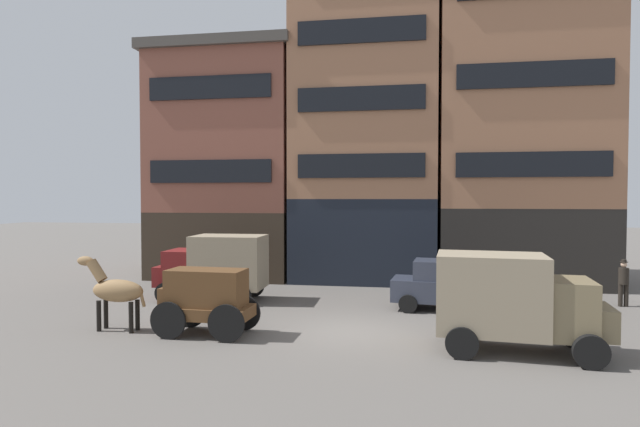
# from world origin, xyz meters

# --- Properties ---
(ground_plane) EXTENTS (120.00, 120.00, 0.00)m
(ground_plane) POSITION_xyz_m (0.00, 0.00, 0.00)
(ground_plane) COLOR #605B56
(building_far_left) EXTENTS (7.75, 7.13, 11.92)m
(building_far_left) POSITION_xyz_m (-7.48, 11.20, 6.00)
(building_far_left) COLOR #33281E
(building_far_left) RESTS_ON ground_plane
(building_center_left) EXTENTS (7.45, 7.13, 16.81)m
(building_center_left) POSITION_xyz_m (-0.23, 11.20, 8.45)
(building_center_left) COLOR black
(building_center_left) RESTS_ON ground_plane
(building_center_right) EXTENTS (8.22, 7.13, 15.78)m
(building_center_right) POSITION_xyz_m (7.25, 11.20, 7.93)
(building_center_right) COLOR black
(building_center_right) RESTS_ON ground_plane
(cargo_wagon) EXTENTS (2.96, 1.61, 1.98)m
(cargo_wagon) POSITION_xyz_m (-4.16, -1.08, 1.15)
(cargo_wagon) COLOR brown
(cargo_wagon) RESTS_ON ground_plane
(draft_horse) EXTENTS (2.35, 0.66, 2.30)m
(draft_horse) POSITION_xyz_m (-7.11, -1.07, 1.27)
(draft_horse) COLOR #937047
(draft_horse) RESTS_ON ground_plane
(delivery_truck_near) EXTENTS (4.49, 2.49, 2.62)m
(delivery_truck_near) POSITION_xyz_m (4.64, -1.45, 1.42)
(delivery_truck_near) COLOR #7A6B4C
(delivery_truck_near) RESTS_ON ground_plane
(delivery_truck_far) EXTENTS (4.39, 2.20, 2.62)m
(delivery_truck_far) POSITION_xyz_m (-5.74, 3.89, 1.42)
(delivery_truck_far) COLOR maroon
(delivery_truck_far) RESTS_ON ground_plane
(sedan_dark) EXTENTS (3.86, 2.20, 1.83)m
(sedan_dark) POSITION_xyz_m (3.16, 3.53, 0.91)
(sedan_dark) COLOR #333847
(sedan_dark) RESTS_ON ground_plane
(pedestrian_officer) EXTENTS (0.51, 0.51, 1.79)m
(pedestrian_officer) POSITION_xyz_m (9.98, 5.26, 0.98)
(pedestrian_officer) COLOR black
(pedestrian_officer) RESTS_ON ground_plane
(fire_hydrant_curbside) EXTENTS (0.24, 0.24, 0.83)m
(fire_hydrant_curbside) POSITION_xyz_m (6.43, 5.70, 0.43)
(fire_hydrant_curbside) COLOR maroon
(fire_hydrant_curbside) RESTS_ON ground_plane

